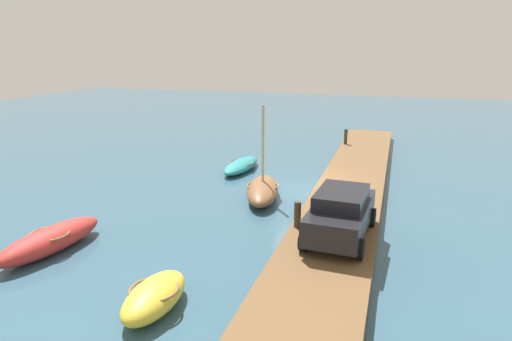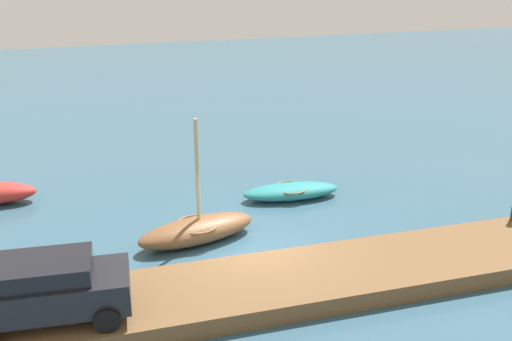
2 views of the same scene
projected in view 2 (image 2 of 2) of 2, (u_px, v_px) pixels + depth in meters
ground_plane at (256, 257)px, 18.69m from camera, size 84.00×84.00×0.00m
dock_platform at (277, 285)px, 16.71m from camera, size 27.96×2.95×0.54m
rowboat_brown at (197, 230)px, 19.52m from camera, size 4.20×2.21×4.18m
rowboat_teal at (291, 191)px, 22.82m from camera, size 3.77×1.46×0.58m
mooring_post_west at (69, 269)px, 16.13m from camera, size 0.24×0.24×0.92m
parked_car at (48, 288)px, 14.51m from camera, size 4.00×2.13×1.62m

